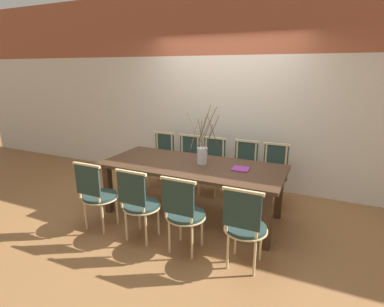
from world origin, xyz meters
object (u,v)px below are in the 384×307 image
(vase_centerpiece, at_px, (202,154))
(book_stack, at_px, (241,169))
(dining_table, at_px, (192,171))
(chair_far_center, at_px, (212,164))
(chair_near_center, at_px, (184,212))

(vase_centerpiece, height_order, book_stack, vase_centerpiece)
(vase_centerpiece, xyz_separation_m, book_stack, (0.53, -0.01, -0.13))
(book_stack, bearing_deg, vase_centerpiece, 178.62)
(dining_table, relative_size, chair_far_center, 2.67)
(dining_table, distance_m, book_stack, 0.65)
(dining_table, distance_m, chair_near_center, 0.89)
(vase_centerpiece, relative_size, book_stack, 3.60)
(chair_near_center, bearing_deg, book_stack, 68.09)
(dining_table, height_order, chair_near_center, chair_near_center)
(dining_table, xyz_separation_m, chair_near_center, (0.28, -0.83, -0.16))
(dining_table, height_order, vase_centerpiece, vase_centerpiece)
(chair_far_center, relative_size, vase_centerpiece, 1.16)
(vase_centerpiece, bearing_deg, chair_near_center, -79.61)
(chair_near_center, xyz_separation_m, vase_centerpiece, (-0.17, 0.91, 0.38))
(dining_table, xyz_separation_m, book_stack, (0.64, 0.07, 0.10))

